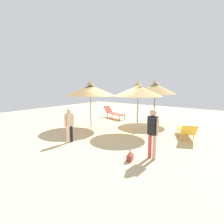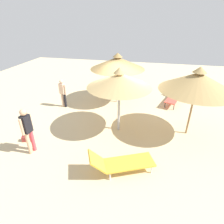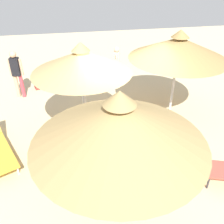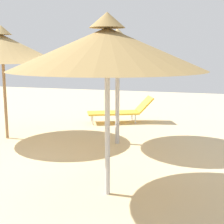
% 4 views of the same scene
% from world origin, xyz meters
% --- Properties ---
extents(ground, '(24.00, 24.00, 0.10)m').
position_xyz_m(ground, '(0.00, 0.00, -0.05)').
color(ground, beige).
extents(parasol_umbrella_center, '(2.54, 2.54, 2.72)m').
position_xyz_m(parasol_umbrella_center, '(0.02, -1.14, 2.23)').
color(parasol_umbrella_center, '#B2B2B7').
rests_on(parasol_umbrella_center, ground).
extents(parasol_umbrella_edge, '(2.78, 2.78, 2.83)m').
position_xyz_m(parasol_umbrella_edge, '(2.87, -0.81, 2.28)').
color(parasol_umbrella_edge, olive).
rests_on(parasol_umbrella_edge, ground).
extents(parasol_umbrella_front, '(2.88, 2.88, 2.74)m').
position_xyz_m(parasol_umbrella_front, '(-0.61, 1.68, 2.23)').
color(parasol_umbrella_front, '#B2B2B7').
rests_on(parasol_umbrella_front, ground).
extents(lounge_chair_near_right, '(1.23, 2.26, 0.85)m').
position_xyz_m(lounge_chair_near_right, '(2.61, 2.36, 0.42)').
color(lounge_chair_near_right, '#CC4C3F').
rests_on(lounge_chair_near_right, ground).
extents(lounge_chair_far_left, '(2.13, 1.44, 0.81)m').
position_xyz_m(lounge_chair_far_left, '(0.53, -3.53, 0.37)').
color(lounge_chair_far_left, gold).
rests_on(lounge_chair_far_left, ground).
extents(person_standing_near_left, '(0.27, 0.47, 1.75)m').
position_xyz_m(person_standing_near_left, '(-2.76, -3.29, 1.01)').
color(person_standing_near_left, '#D83F4C').
rests_on(person_standing_near_left, ground).
extents(person_standing_back, '(0.46, 0.28, 1.52)m').
position_xyz_m(person_standing_back, '(-3.29, 0.43, 0.86)').
color(person_standing_back, black).
rests_on(person_standing_back, ground).
extents(handbag, '(0.37, 0.26, 0.39)m').
position_xyz_m(handbag, '(-3.37, -2.78, 0.13)').
color(handbag, maroon).
rests_on(handbag, ground).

